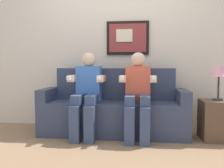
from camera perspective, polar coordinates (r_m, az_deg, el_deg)
ground_plane at (r=3.06m, az=-0.35°, el=-13.39°), size 5.67×5.67×0.00m
back_wall_assembly at (r=3.70m, az=1.23°, el=10.05°), size 4.36×0.10×2.60m
couch at (r=3.30m, az=0.37°, el=-6.50°), size 1.96×0.58×0.90m
person_on_left at (r=3.15m, az=-5.97°, el=-1.64°), size 0.46×0.56×1.11m
person_on_right at (r=3.07m, az=6.16°, el=-1.79°), size 0.46×0.56×1.11m
side_table_right at (r=3.33m, az=23.79°, el=-7.86°), size 0.40×0.40×0.50m
table_lamp at (r=3.29m, az=24.16°, el=2.67°), size 0.22×0.22×0.46m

